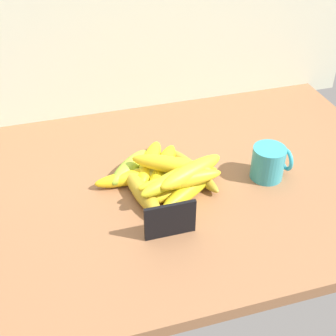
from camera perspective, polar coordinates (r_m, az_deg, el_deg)
name	(u,v)px	position (r cm, az deg, el deg)	size (l,w,h in cm)	color
counter_top	(187,184)	(113.24, 2.43, -2.03)	(110.00, 76.00, 3.00)	#8E5F3D
chalkboard_sign	(170,221)	(95.51, 0.26, -6.64)	(11.00, 1.80, 8.40)	black
coffee_mug	(269,163)	(113.31, 12.44, 0.66)	(9.46, 7.96, 8.41)	teal
banana_0	(163,168)	(112.47, -0.64, 0.06)	(18.98, 4.32, 4.32)	yellow
banana_1	(130,167)	(113.08, -4.73, 0.12)	(15.34, 4.22, 4.22)	#96BB31
banana_2	(150,163)	(114.07, -2.30, 0.64)	(18.21, 4.34, 4.34)	yellow
banana_3	(142,193)	(105.28, -3.21, -3.11)	(18.98, 4.05, 4.05)	gold
banana_4	(194,170)	(112.58, 3.20, -0.28)	(19.83, 3.32, 3.32)	#A58D29
banana_5	(129,178)	(110.20, -4.85, -1.24)	(16.71, 3.55, 3.55)	yellow
banana_6	(191,188)	(106.49, 2.84, -2.54)	(19.92, 4.06, 4.06)	gold
banana_7	(168,177)	(109.89, 0.04, -1.10)	(19.95, 3.89, 3.89)	#ACB037
banana_8	(174,191)	(106.12, 0.76, -2.86)	(15.19, 3.49, 3.49)	yellow
banana_9	(191,172)	(104.74, 2.92, -0.46)	(18.22, 4.14, 4.14)	yellow
banana_10	(170,180)	(103.43, 0.24, -1.54)	(16.64, 3.63, 3.63)	yellow
banana_11	(180,180)	(103.41, 1.52, -1.55)	(19.83, 3.67, 3.67)	yellow
banana_12	(172,165)	(107.11, 0.45, 0.40)	(19.41, 4.01, 4.01)	yellow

